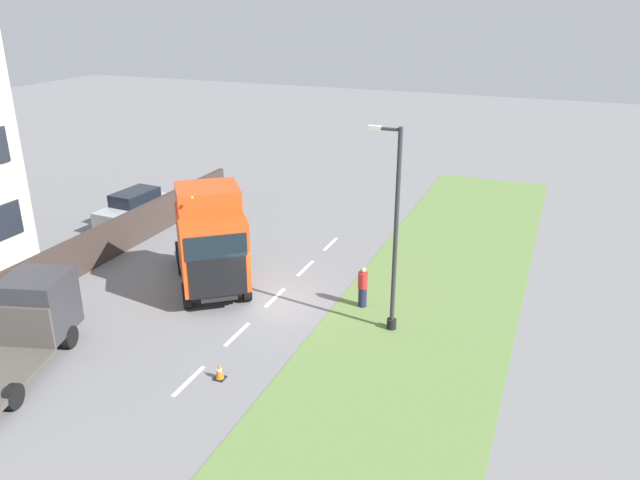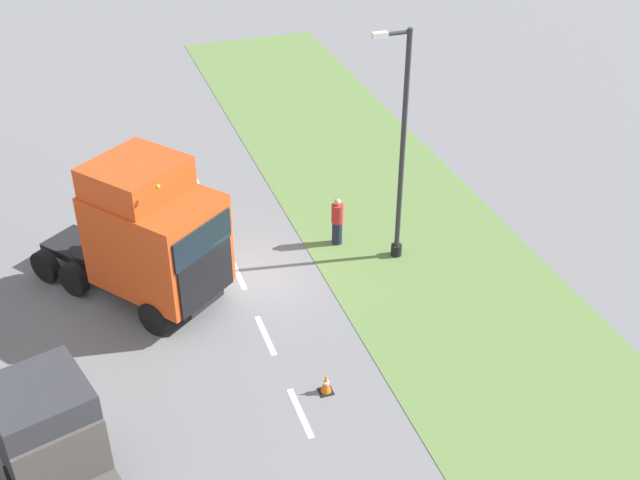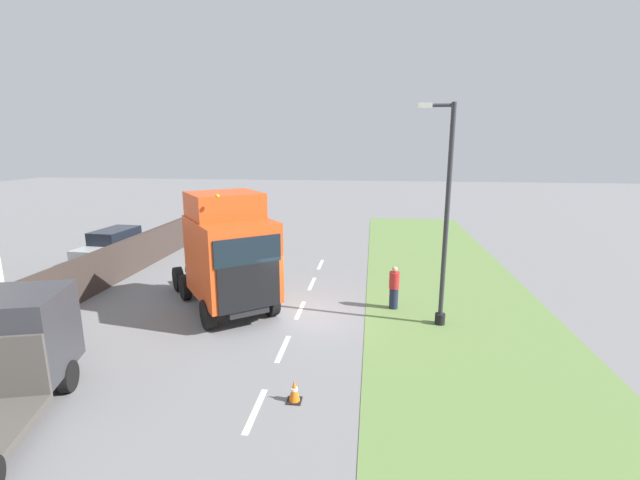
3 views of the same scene
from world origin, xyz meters
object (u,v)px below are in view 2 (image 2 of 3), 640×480
at_px(lamp_post, 400,161).
at_px(traffic_cone_lead, 326,384).
at_px(lorry_cab, 150,235).
at_px(flatbed_truck, 54,444).
at_px(pedestrian, 337,222).

bearing_deg(lamp_post, traffic_cone_lead, 51.05).
xyz_separation_m(lorry_cab, traffic_cone_lead, (-3.43, 5.43, -1.99)).
relative_size(flatbed_truck, lamp_post, 0.82).
relative_size(flatbed_truck, pedestrian, 3.65).
relative_size(lamp_post, traffic_cone_lead, 13.02).
xyz_separation_m(lamp_post, traffic_cone_lead, (4.21, 5.21, -3.18)).
relative_size(lorry_cab, lamp_post, 0.85).
distance_m(flatbed_truck, traffic_cone_lead, 6.80).
bearing_deg(pedestrian, lamp_post, 139.01).
relative_size(lorry_cab, pedestrian, 3.78).
distance_m(lorry_cab, traffic_cone_lead, 6.73).
height_order(lorry_cab, lamp_post, lamp_post).
bearing_deg(flatbed_truck, traffic_cone_lead, -7.47).
bearing_deg(flatbed_truck, lamp_post, 13.92).
relative_size(flatbed_truck, traffic_cone_lead, 10.67).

